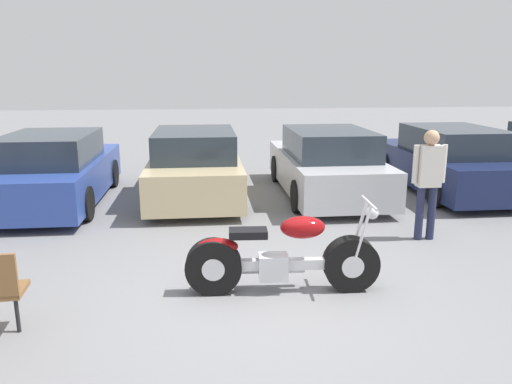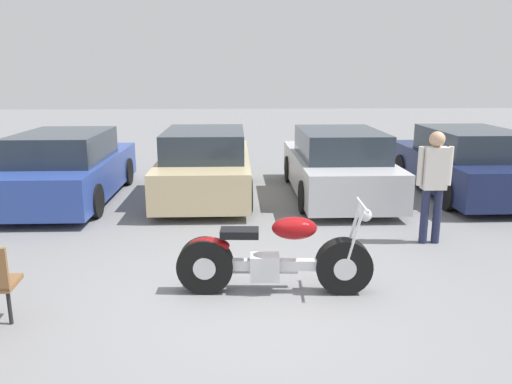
# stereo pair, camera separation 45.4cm
# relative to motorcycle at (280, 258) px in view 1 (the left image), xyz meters

# --- Properties ---
(ground_plane) EXTENTS (60.00, 60.00, 0.00)m
(ground_plane) POSITION_rel_motorcycle_xyz_m (-0.19, -0.22, -0.42)
(ground_plane) COLOR slate
(motorcycle) EXTENTS (2.28, 0.62, 1.09)m
(motorcycle) POSITION_rel_motorcycle_xyz_m (0.00, 0.00, 0.00)
(motorcycle) COLOR black
(motorcycle) RESTS_ON ground_plane
(parked_car_blue) EXTENTS (1.85, 4.31, 1.40)m
(parked_car_blue) POSITION_rel_motorcycle_xyz_m (-3.75, 4.48, 0.23)
(parked_car_blue) COLOR #2D479E
(parked_car_blue) RESTS_ON ground_plane
(parked_car_champagne) EXTENTS (1.85, 4.31, 1.40)m
(parked_car_champagne) POSITION_rel_motorcycle_xyz_m (-1.04, 4.76, 0.23)
(parked_car_champagne) COLOR #C6B284
(parked_car_champagne) RESTS_ON ground_plane
(parked_car_silver) EXTENTS (1.85, 4.31, 1.40)m
(parked_car_silver) POSITION_rel_motorcycle_xyz_m (1.67, 4.61, 0.23)
(parked_car_silver) COLOR #BCBCC1
(parked_car_silver) RESTS_ON ground_plane
(parked_car_navy) EXTENTS (1.85, 4.31, 1.40)m
(parked_car_navy) POSITION_rel_motorcycle_xyz_m (4.39, 4.70, 0.23)
(parked_car_navy) COLOR #19234C
(parked_car_navy) RESTS_ON ground_plane
(person_standing) EXTENTS (0.52, 0.23, 1.69)m
(person_standing) POSITION_rel_motorcycle_xyz_m (2.51, 1.64, 0.59)
(person_standing) COLOR #232847
(person_standing) RESTS_ON ground_plane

